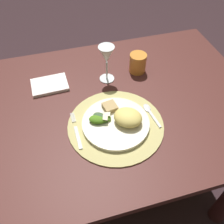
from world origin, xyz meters
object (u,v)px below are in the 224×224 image
at_px(dining_table, 103,130).
at_px(wine_glass, 106,56).
at_px(spoon, 149,111).
at_px(fork, 77,132).
at_px(napkin, 50,85).
at_px(dinner_plate, 116,123).
at_px(amber_tumbler, 138,63).

distance_m(dining_table, wine_glass, 0.32).
xyz_separation_m(spoon, wine_glass, (-0.11, 0.24, 0.11)).
xyz_separation_m(dining_table, fork, (-0.12, -0.11, 0.17)).
bearing_deg(napkin, spoon, -36.20).
xyz_separation_m(dinner_plate, spoon, (0.14, 0.02, -0.01)).
relative_size(dining_table, fork, 7.68).
relative_size(fork, amber_tumbler, 1.95).
relative_size(dining_table, amber_tumbler, 15.01).
distance_m(dining_table, napkin, 0.30).
distance_m(dinner_plate, napkin, 0.35).
distance_m(dining_table, amber_tumbler, 0.34).
xyz_separation_m(fork, spoon, (0.29, 0.02, 0.00)).
xyz_separation_m(dinner_plate, napkin, (-0.21, 0.28, -0.01)).
bearing_deg(amber_tumbler, dining_table, -141.15).
height_order(dining_table, napkin, napkin).
bearing_deg(dining_table, dinner_plate, -76.94).
bearing_deg(napkin, dining_table, -42.91).
xyz_separation_m(spoon, napkin, (-0.35, 0.26, -0.00)).
distance_m(dinner_plate, spoon, 0.14).
bearing_deg(dining_table, fork, -137.92).
relative_size(dining_table, napkin, 8.60).
bearing_deg(fork, spoon, 4.29).
relative_size(dining_table, spoon, 10.22).
distance_m(dinner_plate, amber_tumbler, 0.33).
distance_m(wine_glass, amber_tumbler, 0.17).
bearing_deg(fork, wine_glass, 54.90).
height_order(napkin, wine_glass, wine_glass).
height_order(dinner_plate, fork, dinner_plate).
bearing_deg(napkin, wine_glass, -4.90).
bearing_deg(dinner_plate, spoon, 9.67).
bearing_deg(wine_glass, napkin, 175.10).
distance_m(dining_table, spoon, 0.25).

